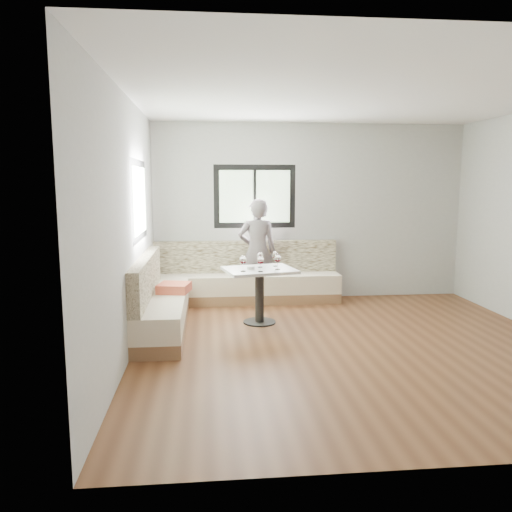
{
  "coord_description": "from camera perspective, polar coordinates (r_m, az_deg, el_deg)",
  "views": [
    {
      "loc": [
        -1.65,
        -5.42,
        1.87
      ],
      "look_at": [
        -1.01,
        1.15,
        0.89
      ],
      "focal_mm": 35.0,
      "sensor_mm": 36.0,
      "label": 1
    }
  ],
  "objects": [
    {
      "name": "room",
      "position": [
        5.74,
        10.36,
        3.68
      ],
      "size": [
        5.01,
        5.01,
        2.81
      ],
      "color": "brown",
      "rests_on": "ground"
    },
    {
      "name": "banquette",
      "position": [
        7.22,
        -4.95,
        -3.93
      ],
      "size": [
        2.9,
        2.8,
        0.95
      ],
      "color": "brown",
      "rests_on": "ground"
    },
    {
      "name": "table",
      "position": [
        6.64,
        0.41,
        -3.03
      ],
      "size": [
        1.03,
        0.88,
        0.74
      ],
      "rotation": [
        0.0,
        0.0,
        0.22
      ],
      "color": "black",
      "rests_on": "ground"
    },
    {
      "name": "person",
      "position": [
        7.71,
        0.15,
        0.53
      ],
      "size": [
        0.6,
        0.4,
        1.63
      ],
      "primitive_type": "imported",
      "rotation": [
        0.0,
        0.0,
        3.17
      ],
      "color": "#645A5D",
      "rests_on": "ground"
    },
    {
      "name": "olive_ramekin",
      "position": [
        6.56,
        -0.6,
        -1.36
      ],
      "size": [
        0.1,
        0.1,
        0.04
      ],
      "color": "white",
      "rests_on": "table"
    },
    {
      "name": "wine_glass_a",
      "position": [
        6.38,
        -1.49,
        -0.5
      ],
      "size": [
        0.09,
        0.09,
        0.21
      ],
      "color": "white",
      "rests_on": "table"
    },
    {
      "name": "wine_glass_b",
      "position": [
        6.36,
        0.52,
        -0.53
      ],
      "size": [
        0.09,
        0.09,
        0.21
      ],
      "color": "white",
      "rests_on": "table"
    },
    {
      "name": "wine_glass_c",
      "position": [
        6.52,
        2.49,
        -0.31
      ],
      "size": [
        0.09,
        0.09,
        0.21
      ],
      "color": "white",
      "rests_on": "table"
    },
    {
      "name": "wine_glass_d",
      "position": [
        6.68,
        0.48,
        -0.09
      ],
      "size": [
        0.09,
        0.09,
        0.21
      ],
      "color": "white",
      "rests_on": "table"
    },
    {
      "name": "wine_glass_e",
      "position": [
        6.78,
        2.23,
        0.02
      ],
      "size": [
        0.09,
        0.09,
        0.21
      ],
      "color": "white",
      "rests_on": "table"
    }
  ]
}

